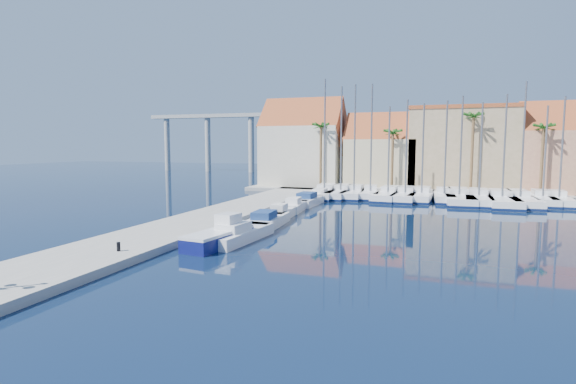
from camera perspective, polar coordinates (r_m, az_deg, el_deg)
name	(u,v)px	position (r m, az deg, el deg)	size (l,w,h in m)	color
ground	(228,276)	(23.59, -7.64, -10.59)	(260.00, 260.00, 0.00)	black
quay_west	(203,220)	(39.30, -10.71, -3.57)	(6.00, 77.00, 0.50)	gray
shore_north	(438,190)	(68.55, 18.50, 0.28)	(54.00, 16.00, 0.50)	gray
bollard	(119,247)	(28.34, -20.72, -6.50)	(0.22, 0.22, 0.54)	black
fishing_boat	(220,236)	(30.47, -8.61, -5.50)	(2.73, 6.02, 2.03)	#0F1458
motorboat_west_0	(238,234)	(31.74, -6.37, -5.31)	(2.79, 7.09, 1.40)	white
motorboat_west_1	(266,221)	(36.98, -2.76, -3.67)	(2.56, 6.93, 1.40)	white
motorboat_west_2	(280,213)	(41.11, -0.96, -2.68)	(2.00, 5.37, 1.40)	white
motorboat_west_3	(295,206)	(46.05, 0.84, -1.75)	(2.22, 5.70, 1.40)	white
motorboat_west_4	(309,200)	(51.09, 2.62, -0.99)	(2.61, 7.54, 1.40)	white
motorboat_west_5	(321,195)	(55.65, 4.22, -0.42)	(2.23, 6.55, 1.40)	white
sailboat_0	(325,192)	(58.19, 4.73, -0.05)	(3.65, 11.13, 14.92)	white
sailboat_1	(342,193)	(58.08, 6.84, -0.08)	(3.24, 10.13, 13.97)	white
sailboat_2	(355,193)	(57.92, 8.46, -0.11)	(2.58, 9.42, 14.15)	white
sailboat_3	(371,193)	(57.76, 10.44, -0.13)	(2.96, 8.58, 14.17)	white
sailboat_4	(389,195)	(56.77, 12.67, -0.36)	(3.43, 10.20, 11.32)	white
sailboat_5	(406,195)	(56.57, 14.72, -0.43)	(3.09, 10.09, 12.07)	white
sailboat_6	(422,196)	(56.92, 16.65, -0.44)	(3.14, 9.58, 11.61)	white
sailboat_7	(444,196)	(56.78, 19.17, -0.52)	(2.79, 8.75, 11.86)	white
sailboat_8	(459,197)	(56.46, 20.84, -0.65)	(3.60, 11.98, 12.28)	white
sailboat_9	(478,198)	(56.31, 23.03, -0.76)	(3.33, 11.08, 11.45)	white
sailboat_10	(501,200)	(56.10, 25.44, -0.89)	(3.25, 11.91, 12.22)	white
sailboat_11	(519,200)	(56.87, 27.26, -0.86)	(3.52, 11.33, 13.60)	white
sailboat_12	(542,199)	(58.47, 29.52, -0.80)	(2.52, 8.95, 11.04)	white
sailboat_13	(558,200)	(58.73, 31.09, -0.84)	(2.91, 8.73, 11.99)	white
building_0	(304,146)	(70.18, 2.04, 5.84)	(12.30, 9.00, 13.50)	beige
building_1	(382,155)	(67.74, 11.84, 4.67)	(10.30, 8.00, 11.00)	#C7B78C
building_2	(462,148)	(68.31, 21.20, 5.21)	(14.20, 10.20, 11.50)	tan
building_3	(560,151)	(68.88, 31.27, 4.42)	(10.30, 8.00, 12.00)	tan
palm_0	(321,128)	(64.33, 4.21, 8.09)	(2.60, 2.60, 10.15)	brown
palm_1	(393,134)	(62.56, 13.17, 7.14)	(2.60, 2.60, 9.15)	brown
palm_2	(473,119)	(62.45, 22.49, 8.58)	(2.60, 2.60, 11.15)	brown
palm_3	(544,129)	(63.40, 29.72, 6.93)	(2.60, 2.60, 9.65)	brown
viaduct	(232,131)	(113.50, -7.08, 7.74)	(48.00, 2.20, 14.45)	#9E9E99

